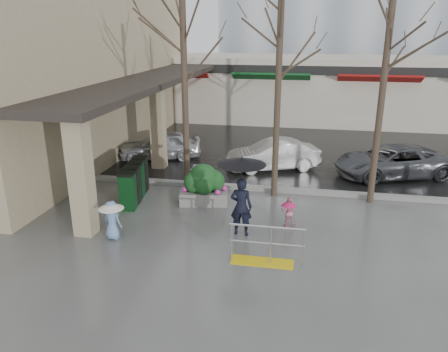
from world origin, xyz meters
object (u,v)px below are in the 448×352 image
(news_boxes, at_px, (134,182))
(car_a, at_px, (160,145))
(tree_midwest, at_px, (280,43))
(woman, at_px, (241,188))
(tree_mideast, at_px, (386,56))
(child_pink, at_px, (289,210))
(child_blue, at_px, (112,216))
(handrail, at_px, (265,249))
(tree_west, at_px, (184,47))
(car_b, at_px, (273,155))
(planter, at_px, (204,185))
(car_c, at_px, (392,161))

(news_boxes, relative_size, car_a, 0.63)
(tree_midwest, distance_m, woman, 5.08)
(tree_mideast, height_order, woman, tree_mideast)
(tree_mideast, bearing_deg, news_boxes, -170.91)
(child_pink, relative_size, child_blue, 0.81)
(tree_midwest, bearing_deg, news_boxes, -164.81)
(handrail, height_order, child_pink, handrail)
(handrail, relative_size, tree_west, 0.28)
(news_boxes, bearing_deg, car_b, 36.46)
(planter, bearing_deg, child_pink, -23.43)
(woman, xyz_separation_m, planter, (-1.59, 2.11, -0.78))
(tree_west, bearing_deg, woman, -52.78)
(car_c, bearing_deg, child_pink, -54.07)
(tree_midwest, height_order, woman, tree_midwest)
(tree_west, relative_size, woman, 2.90)
(car_c, bearing_deg, tree_midwest, -74.97)
(tree_mideast, height_order, car_b, tree_mideast)
(handrail, distance_m, child_blue, 4.41)
(tree_west, bearing_deg, tree_midwest, 0.00)
(tree_mideast, relative_size, woman, 2.77)
(child_pink, relative_size, planter, 0.54)
(child_blue, relative_size, planter, 0.67)
(handrail, relative_size, woman, 0.81)
(tree_west, distance_m, tree_mideast, 6.50)
(child_pink, bearing_deg, car_b, -79.52)
(child_pink, height_order, news_boxes, news_boxes)
(tree_midwest, relative_size, news_boxes, 2.99)
(handrail, xyz_separation_m, tree_mideast, (3.14, 4.80, 4.48))
(tree_midwest, bearing_deg, car_a, 146.11)
(car_a, distance_m, car_c, 9.98)
(car_b, bearing_deg, car_c, 67.72)
(child_blue, distance_m, planter, 3.62)
(handrail, height_order, car_b, car_b)
(woman, height_order, car_c, woman)
(tree_midwest, distance_m, car_a, 8.08)
(tree_midwest, height_order, child_pink, tree_midwest)
(woman, height_order, car_b, woman)
(handrail, bearing_deg, tree_west, 124.99)
(woman, relative_size, planter, 1.37)
(child_blue, relative_size, car_b, 0.30)
(child_blue, distance_m, car_a, 8.07)
(child_pink, bearing_deg, car_c, -124.09)
(child_blue, bearing_deg, tree_mideast, -134.23)
(tree_midwest, relative_size, woman, 2.99)
(child_pink, relative_size, car_a, 0.25)
(handrail, relative_size, news_boxes, 0.81)
(tree_west, height_order, car_a, tree_west)
(child_pink, bearing_deg, tree_mideast, -136.62)
(tree_west, height_order, child_blue, tree_west)
(tree_midwest, height_order, tree_mideast, tree_midwest)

